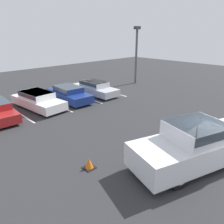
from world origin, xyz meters
name	(u,v)px	position (x,y,z in m)	size (l,w,h in m)	color
ground_plane	(217,166)	(0.00, 0.00, 0.00)	(60.00, 60.00, 0.00)	#2D2D30
stall_stripe_b	(18,112)	(-3.44, 12.33, 0.00)	(0.12, 5.22, 0.01)	white
stall_stripe_c	(54,104)	(-0.62, 12.33, 0.00)	(0.12, 5.22, 0.01)	white
stall_stripe_d	(83,97)	(2.19, 12.33, 0.00)	(0.12, 5.22, 0.01)	white
stall_stripe_e	(106,91)	(5.00, 12.33, 0.00)	(0.12, 5.22, 0.01)	white
pickup_truck	(200,143)	(-0.39, 0.72, 0.95)	(6.47, 3.82, 1.92)	silver
parked_sedan_b	(38,100)	(-1.94, 12.19, 0.66)	(2.22, 4.80, 1.25)	silver
parked_sedan_c	(69,93)	(0.70, 12.13, 0.65)	(1.93, 4.56, 1.21)	navy
parked_sedan_d	(95,87)	(3.48, 12.19, 0.63)	(1.77, 4.69, 1.19)	#B7BABF
light_post	(136,51)	(9.60, 12.63, 3.38)	(0.70, 0.36, 5.83)	#515156
traffic_cone	(89,164)	(-3.98, 3.65, 0.21)	(0.47, 0.47, 0.47)	black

